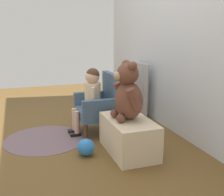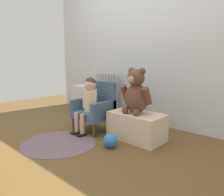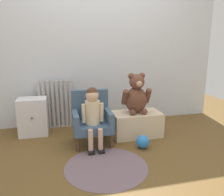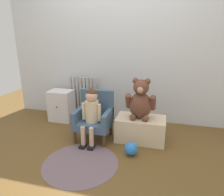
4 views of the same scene
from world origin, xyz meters
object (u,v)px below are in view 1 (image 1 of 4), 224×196
radiator (139,89)px  child_figure (91,92)px  low_bench (129,136)px  floor_rug (45,139)px  small_dresser (116,93)px  large_teddy_bear (128,94)px  child_armchair (101,105)px  toy_ball (86,147)px

radiator → child_figure: 0.88m
low_bench → floor_rug: low_bench is taller
child_figure → small_dresser: bearing=142.9°
child_figure → low_bench: bearing=17.4°
large_teddy_bear → child_figure: bearing=-162.8°
large_teddy_bear → low_bench: bearing=24.7°
radiator → floor_rug: bearing=-69.1°
small_dresser → large_teddy_bear: (1.31, -0.36, 0.29)m
low_bench → large_teddy_bear: 0.39m
radiator → floor_rug: (0.48, -1.25, -0.34)m
small_dresser → radiator: bearing=36.0°
radiator → small_dresser: 0.37m
child_armchair → floor_rug: child_armchair is taller
child_figure → large_teddy_bear: bearing=17.2°
small_dresser → child_figure: size_ratio=0.71×
child_figure → low_bench: 0.70m
small_dresser → large_teddy_bear: bearing=-15.3°
floor_rug → toy_ball: toy_ball is taller
low_bench → toy_ball: bearing=-98.6°
floor_rug → toy_ball: 0.59m
low_bench → large_teddy_bear: (-0.01, -0.01, 0.39)m
radiator → child_figure: child_figure is taller
radiator → child_armchair: radiator is taller
small_dresser → toy_ball: bearing=-30.1°
child_armchair → low_bench: 0.63m
child_figure → low_bench: (0.61, 0.19, -0.30)m
small_dresser → child_figure: child_figure is taller
large_teddy_bear → toy_ball: bearing=-96.8°
child_armchair → large_teddy_bear: 0.64m
radiator → low_bench: size_ratio=1.09×
radiator → small_dresser: size_ratio=1.38×
low_bench → floor_rug: size_ratio=0.77×
child_armchair → toy_ball: child_armchair is taller
floor_rug → toy_ball: (0.50, 0.31, 0.07)m
floor_rug → low_bench: bearing=51.0°
radiator → large_teddy_bear: 1.19m
child_figure → large_teddy_bear: large_teddy_bear is taller
radiator → toy_ball: (0.98, -0.95, -0.26)m
child_figure → toy_ball: 0.69m
small_dresser → toy_ball: (1.27, -0.74, -0.17)m
child_armchair → large_teddy_bear: bearing=7.1°
low_bench → child_armchair: bearing=-172.5°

